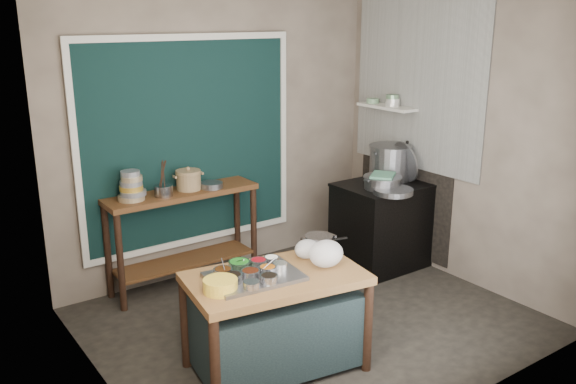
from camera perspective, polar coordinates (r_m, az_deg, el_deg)
floor at (r=5.35m, az=2.16°, el=-12.04°), size 3.50×3.00×0.02m
back_wall at (r=6.08m, az=-6.42°, el=5.50°), size 3.50×0.02×2.80m
left_wall at (r=4.05m, az=-17.79°, el=-0.69°), size 0.02×3.00×2.80m
right_wall at (r=6.06m, az=15.69°, el=4.96°), size 0.02×3.00×2.80m
curtain_panel at (r=5.90m, az=-9.19°, el=4.56°), size 2.10×0.02×1.90m
curtain_frame at (r=5.89m, az=-9.15°, el=4.55°), size 2.22×0.03×2.02m
tile_panel at (r=6.33m, az=11.97°, el=9.80°), size 0.02×1.70×1.70m
soot_patch at (r=6.62m, az=10.79°, el=-0.02°), size 0.01×1.30×1.30m
wall_shelf at (r=6.49m, az=9.26°, el=7.87°), size 0.22×0.70×0.03m
prep_table at (r=4.53m, az=-1.15°, el=-12.08°), size 1.35×0.90×0.75m
back_counter at (r=5.89m, az=-9.72°, el=-4.35°), size 1.45×0.40×0.95m
stove_block at (r=6.37m, az=8.86°, el=-3.17°), size 0.90×0.68×0.85m
stove_top at (r=6.24m, az=9.03°, el=0.64°), size 0.92×0.69×0.03m
condiment_tray at (r=4.31m, az=-3.18°, el=-7.89°), size 0.67×0.51×0.03m
condiment_bowls at (r=4.30m, az=-3.54°, el=-7.38°), size 0.53×0.45×0.06m
yellow_basin at (r=4.12m, az=-6.35°, el=-8.69°), size 0.30×0.30×0.09m
saucepan at (r=4.78m, az=2.88°, el=-4.78°), size 0.28×0.28×0.12m
plastic_bag_a at (r=4.47m, az=3.59°, el=-5.78°), size 0.28×0.24×0.20m
plastic_bag_b at (r=4.63m, az=1.76°, el=-5.35°), size 0.22×0.19×0.15m
bowl_stack at (r=5.53m, az=-14.42°, el=0.43°), size 0.24×0.24×0.27m
utensil_cup at (r=5.60m, az=-11.57°, el=0.13°), size 0.22×0.22×0.10m
ceramic_crock at (r=5.76m, az=-9.29°, el=1.03°), size 0.26×0.26×0.17m
wide_bowl at (r=5.80m, az=-7.17°, el=0.64°), size 0.27×0.27×0.05m
stock_pot at (r=6.38m, az=9.55°, el=2.76°), size 0.47×0.47×0.36m
pot_lid at (r=6.30m, az=10.89°, el=2.80°), size 0.19×0.44×0.42m
steamer at (r=6.05m, az=8.84°, el=0.90°), size 0.42×0.42×0.13m
green_cloth at (r=6.03m, az=8.87°, el=1.57°), size 0.35×0.34×0.02m
shallow_pan at (r=5.90m, az=9.80°, el=0.08°), size 0.49×0.49×0.05m
shelf_bowl_stack at (r=6.43m, az=9.73°, el=8.41°), size 0.15×0.15×0.12m
shelf_bowl_green at (r=6.64m, az=7.94°, el=8.45°), size 0.17×0.17×0.05m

